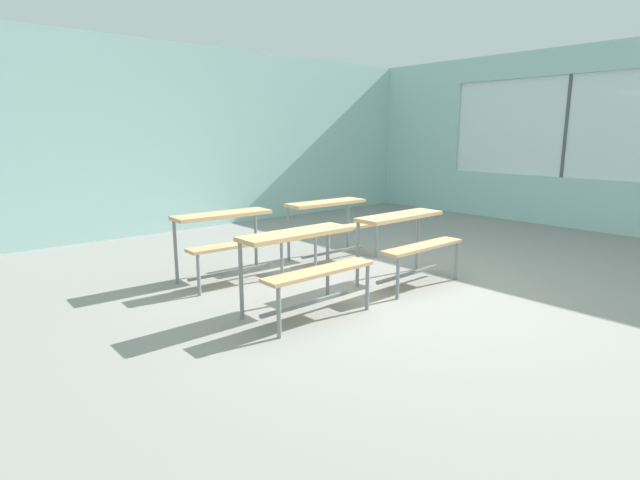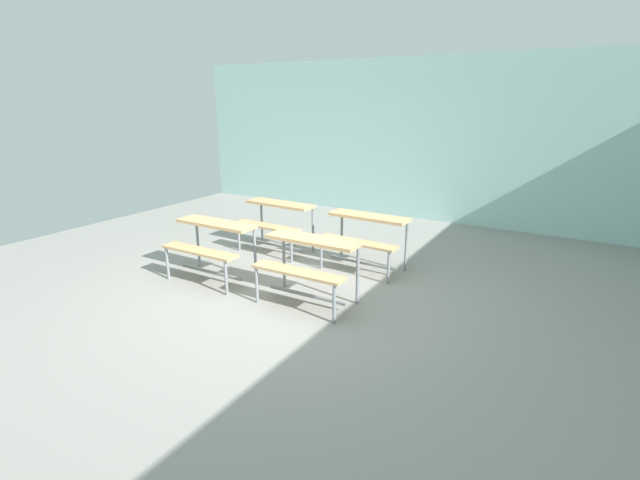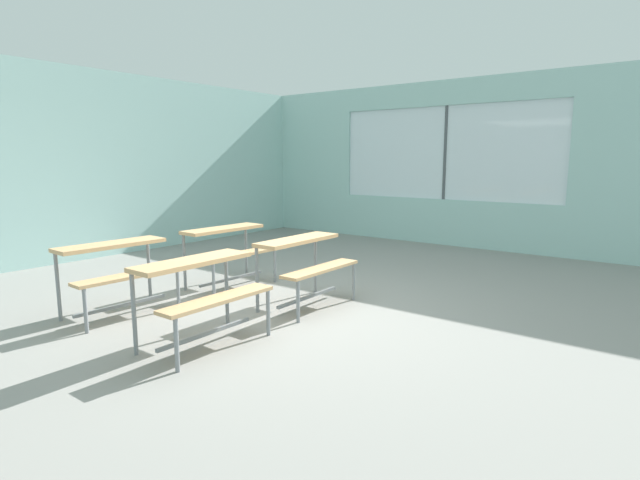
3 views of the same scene
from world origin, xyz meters
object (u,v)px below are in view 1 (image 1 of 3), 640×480
(desk_bench_r1c0, at_px, (228,230))
(desk_bench_r0c0, at_px, (304,253))
(desk_bench_r1c1, at_px, (332,216))
(desk_bench_r0c1, at_px, (407,232))

(desk_bench_r1c0, bearing_deg, desk_bench_r0c0, -89.06)
(desk_bench_r1c1, bearing_deg, desk_bench_r0c1, -91.55)
(desk_bench_r1c1, bearing_deg, desk_bench_r1c0, -179.41)
(desk_bench_r0c1, bearing_deg, desk_bench_r1c1, 85.79)
(desk_bench_r0c1, relative_size, desk_bench_r1c1, 0.99)
(desk_bench_r0c1, xyz_separation_m, desk_bench_r1c0, (-1.41, 1.34, 0.00))
(desk_bench_r0c0, distance_m, desk_bench_r1c0, 1.36)
(desk_bench_r0c0, xyz_separation_m, desk_bench_r0c1, (1.44, 0.02, 0.00))
(desk_bench_r0c1, height_order, desk_bench_r1c1, same)
(desk_bench_r0c1, distance_m, desk_bench_r1c1, 1.30)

